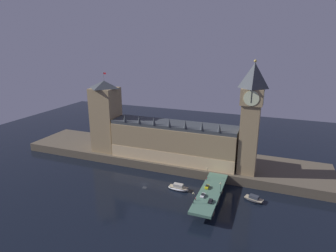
% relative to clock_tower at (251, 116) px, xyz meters
% --- Properties ---
extents(ground_plane, '(400.00, 400.00, 0.00)m').
position_rel_clock_tower_xyz_m(ground_plane, '(-57.49, -26.77, -42.13)').
color(ground_plane, black).
extents(embankment, '(220.00, 42.00, 5.88)m').
position_rel_clock_tower_xyz_m(embankment, '(-57.49, 12.23, -39.19)').
color(embankment, brown).
rests_on(embankment, ground_plane).
extents(parliament_hall, '(86.12, 19.89, 31.14)m').
position_rel_clock_tower_xyz_m(parliament_hall, '(-49.42, 3.49, -23.32)').
color(parliament_hall, '#9E845B').
rests_on(parliament_hall, embankment).
extents(clock_tower, '(12.95, 13.06, 68.58)m').
position_rel_clock_tower_xyz_m(clock_tower, '(0.00, 0.00, 0.00)').
color(clock_tower, '#9E845B').
rests_on(clock_tower, embankment).
extents(victoria_tower, '(17.72, 17.72, 57.83)m').
position_rel_clock_tower_xyz_m(victoria_tower, '(-102.26, 3.41, -10.24)').
color(victoria_tower, '#9E845B').
rests_on(victoria_tower, embankment).
extents(bridge, '(11.27, 46.00, 6.25)m').
position_rel_clock_tower_xyz_m(bridge, '(-15.30, -31.77, -37.77)').
color(bridge, '#4C7560').
rests_on(bridge, ground_plane).
extents(car_northbound_lead, '(1.96, 4.15, 1.59)m').
position_rel_clock_tower_xyz_m(car_northbound_lead, '(-17.78, -28.87, -35.13)').
color(car_northbound_lead, yellow).
rests_on(car_northbound_lead, bridge).
extents(car_northbound_trail, '(1.98, 4.31, 1.37)m').
position_rel_clock_tower_xyz_m(car_northbound_trail, '(-17.78, -38.42, -35.24)').
color(car_northbound_trail, white).
rests_on(car_northbound_trail, bridge).
extents(car_southbound_lead, '(2.05, 4.09, 1.36)m').
position_rel_clock_tower_xyz_m(car_southbound_lead, '(-12.82, -42.44, -35.24)').
color(car_southbound_lead, black).
rests_on(car_southbound_lead, bridge).
extents(pedestrian_near_rail, '(0.38, 0.38, 1.70)m').
position_rel_clock_tower_xyz_m(pedestrian_near_rail, '(-20.26, -43.64, -34.98)').
color(pedestrian_near_rail, black).
rests_on(pedestrian_near_rail, bridge).
extents(pedestrian_far_rail, '(0.38, 0.38, 1.57)m').
position_rel_clock_tower_xyz_m(pedestrian_far_rail, '(-20.26, -19.86, -35.05)').
color(pedestrian_far_rail, black).
rests_on(pedestrian_far_rail, bridge).
extents(street_lamp_near, '(1.34, 0.60, 5.98)m').
position_rel_clock_tower_xyz_m(street_lamp_near, '(-20.66, -46.49, -32.14)').
color(street_lamp_near, '#2D3333').
rests_on(street_lamp_near, bridge).
extents(street_lamp_mid, '(1.34, 0.60, 6.21)m').
position_rel_clock_tower_xyz_m(street_lamp_mid, '(-9.94, -31.77, -31.99)').
color(street_lamp_mid, '#2D3333').
rests_on(street_lamp_mid, bridge).
extents(street_lamp_far, '(1.34, 0.60, 6.70)m').
position_rel_clock_tower_xyz_m(street_lamp_far, '(-20.66, -17.05, -31.69)').
color(street_lamp_far, '#2D3333').
rests_on(street_lamp_far, bridge).
extents(boat_upstream, '(12.70, 4.83, 3.89)m').
position_rel_clock_tower_xyz_m(boat_upstream, '(-35.51, -26.16, -40.71)').
color(boat_upstream, white).
rests_on(boat_upstream, ground_plane).
extents(boat_downstream, '(11.98, 7.79, 3.27)m').
position_rel_clock_tower_xyz_m(boat_downstream, '(7.09, -22.68, -40.93)').
color(boat_downstream, '#28282D').
rests_on(boat_downstream, ground_plane).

